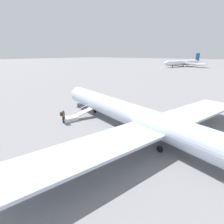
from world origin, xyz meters
The scene contains 5 objects.
ground_plane centered at (0.00, 0.00, 0.00)m, with size 600.00×600.00×0.00m, color slate.
airplane_main centered at (-0.92, 0.23, 1.87)m, with size 34.39×27.00×6.27m.
airplane_far_center centered at (30.23, -107.53, 2.52)m, with size 30.20×38.88×8.45m.
boarding_stairs centered at (9.40, 1.47, 0.36)m, with size 1.96×4.14×1.60m.
passenger centered at (9.53, 2.85, 1.00)m, with size 0.40×0.56×1.74m.
Camera 1 is at (-7.65, 14.74, 8.14)m, focal length 28.00 mm.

